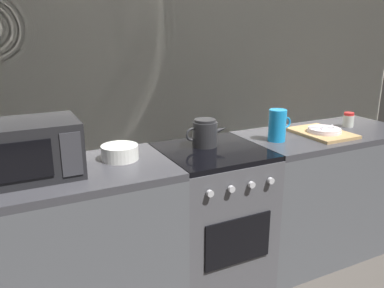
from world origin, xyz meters
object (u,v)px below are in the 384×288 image
kettle (205,133)px  dish_pile (323,132)px  stove_unit (211,218)px  pitcher (278,125)px  spice_jar (348,120)px  microwave (29,149)px  mixing_bowl (120,152)px

kettle → dish_pile: kettle is taller
stove_unit → pitcher: pitcher is taller
dish_pile → spice_jar: bearing=14.1°
stove_unit → dish_pile: dish_pile is taller
dish_pile → pitcher: bearing=176.6°
spice_jar → pitcher: bearing=-175.1°
stove_unit → spice_jar: 1.25m
spice_jar → dish_pile: bearing=-165.9°
stove_unit → pitcher: (0.45, -0.02, 0.55)m
stove_unit → microwave: (-0.99, 0.01, 0.59)m
pitcher → dish_pile: bearing=-3.4°
kettle → pitcher: size_ratio=1.42×
stove_unit → pitcher: size_ratio=4.50×
pitcher → spice_jar: pitcher is taller
mixing_bowl → pitcher: pitcher is taller
microwave → kettle: (0.98, 0.06, -0.05)m
stove_unit → mixing_bowl: bearing=173.2°
stove_unit → mixing_bowl: 0.73m
mixing_bowl → dish_pile: size_ratio=0.50×
kettle → dish_pile: (0.83, -0.12, -0.06)m
stove_unit → dish_pile: (0.82, -0.04, 0.47)m
microwave → kettle: bearing=3.8°
pitcher → kettle: bearing=167.6°
mixing_bowl → spice_jar: 1.68m
dish_pile → spice_jar: size_ratio=3.81×
mixing_bowl → spice_jar: size_ratio=1.90×
stove_unit → pitcher: bearing=-2.8°
microwave → spice_jar: bearing=0.6°
stove_unit → spice_jar: bearing=1.9°
kettle → pitcher: pitcher is taller
pitcher → dish_pile: size_ratio=0.50×
mixing_bowl → spice_jar: spice_jar is taller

